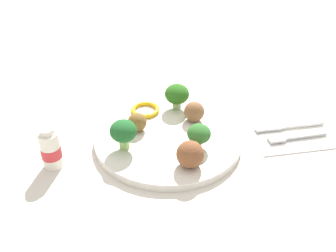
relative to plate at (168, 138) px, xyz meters
The scene contains 13 objects.
ground_plane 0.01m from the plate, ahead, with size 4.00×4.00×0.00m, color silver.
plate is the anchor object (origin of this frame).
broccoli_floret_front_left 0.11m from the plate, 108.26° to the right, with size 0.05×0.05×0.05m.
broccoli_floret_back_left 0.10m from the plate, 20.22° to the left, with size 0.05×0.05×0.06m.
broccoli_floret_mid_left 0.08m from the plate, 138.86° to the left, with size 0.04×0.04×0.05m.
meatball_center 0.10m from the plate, 105.33° to the left, with size 0.05×0.05×0.05m, color brown.
meatball_mid_left 0.08m from the plate, 143.57° to the right, with size 0.04×0.04×0.04m, color brown.
meatball_near_rim 0.07m from the plate, 22.15° to the right, with size 0.04×0.04×0.04m, color brown.
pepper_ring_back_right 0.10m from the plate, 67.34° to the right, with size 0.06×0.06×0.01m, color yellow.
napkin 0.25m from the plate, behind, with size 0.17×0.12×0.01m, color white.
fork 0.24m from the plate, behind, with size 0.12×0.03×0.01m.
knife 0.24m from the plate, behind, with size 0.15×0.02×0.01m.
yogurt_bottle 0.22m from the plate, 12.28° to the left, with size 0.04×0.04×0.08m.
Camera 1 is at (0.08, 0.59, 0.44)m, focal length 41.03 mm.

